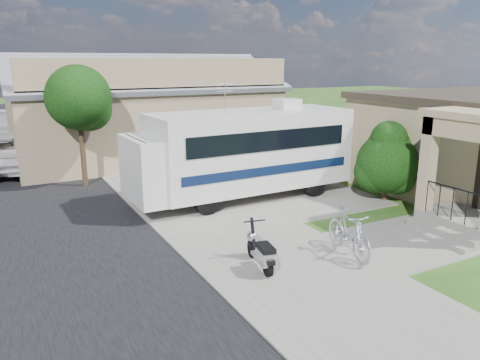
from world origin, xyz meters
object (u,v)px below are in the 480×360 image
shrub (387,160)px  van (1,130)px  bicycle (349,235)px  pickup_truck (20,150)px  motorhome (243,151)px  scooter (261,252)px  garden_hose (416,224)px

shrub → van: shrub is taller
shrub → bicycle: bearing=-144.0°
shrub → pickup_truck: shrub is taller
motorhome → pickup_truck: (-6.51, 8.74, -0.86)m
shrub → scooter: 7.25m
scooter → van: 21.39m
bicycle → van: (-6.93, 21.21, 0.35)m
shrub → bicycle: (-4.34, -3.15, -0.84)m
bicycle → garden_hose: (3.18, 0.70, -0.49)m
bicycle → pickup_truck: size_ratio=0.31×
van → garden_hose: (10.11, -20.51, -0.84)m
shrub → scooter: shrub is taller
scooter → van: bearing=113.2°
shrub → pickup_truck: 15.54m
scooter → pickup_truck: pickup_truck is taller
shrub → scooter: bearing=-156.9°
scooter → garden_hose: size_ratio=4.06×
garden_hose → van: bearing=116.2°
motorhome → van: 17.11m
pickup_truck → garden_hose: (9.55, -13.69, -0.76)m
motorhome → scooter: 5.97m
scooter → garden_hose: 5.47m
shrub → bicycle: 5.43m
pickup_truck → motorhome: bearing=134.6°
motorhome → scooter: size_ratio=5.13×
motorhome → garden_hose: (3.04, -4.95, -1.62)m
motorhome → garden_hose: 6.03m
shrub → scooter: size_ratio=1.81×
shrub → garden_hose: (-1.16, -2.45, -1.33)m
scooter → pickup_truck: bearing=116.9°
pickup_truck → van: size_ratio=0.95×
scooter → bicycle: size_ratio=0.80×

